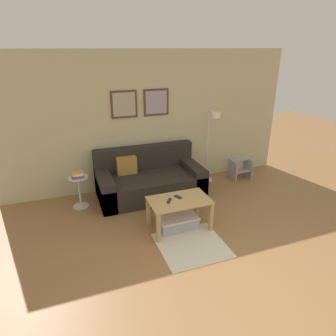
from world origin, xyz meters
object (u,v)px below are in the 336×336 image
Objects in this scene: cell_phone at (178,197)px; step_stool at (240,168)px; coffee_table at (179,205)px; remote_control at (169,201)px; couch at (149,180)px; floor_lamp at (211,141)px; side_table at (79,189)px; book_stack at (78,175)px; storage_bin at (177,222)px.

cell_phone reaches higher than step_stool.
remote_control is at bearing 176.76° from coffee_table.
remote_control reaches higher than coffee_table.
step_stool is at bearing 1.78° from couch.
floor_lamp is 2.61× the size of side_table.
floor_lamp is at bearing 76.69° from remote_control.
floor_lamp reaches higher than coffee_table.
book_stack is at bearing -177.00° from floor_lamp.
side_table reaches higher than storage_bin.
side_table reaches higher than remote_control.
step_stool is at bearing 64.58° from remote_control.
cell_phone is at bearing -39.21° from side_table.
step_stool is (1.94, 1.28, 0.12)m from storage_bin.
book_stack reaches higher than step_stool.
storage_bin is 1.79m from side_table.
couch is 1.24m from coffee_table.
coffee_table is 2.23× the size of step_stool.
side_table is at bearing 168.01° from remote_control.
remote_control is (-0.16, 0.01, 0.11)m from coffee_table.
cell_phone reaches higher than storage_bin.
couch reaches higher than side_table.
floor_lamp is at bearing 23.67° from cell_phone.
book_stack is 1.66m from remote_control.
step_stool is (2.07, 1.28, -0.27)m from remote_control.
storage_bin is (0.07, -1.22, -0.18)m from couch.
book_stack is 1.38× the size of remote_control.
floor_lamp is (1.19, 1.30, 0.50)m from coffee_table.
coffee_table is 1.84m from floor_lamp.
step_stool is (1.90, 1.21, -0.26)m from cell_phone.
floor_lamp reaches higher than side_table.
side_table is at bearing -177.40° from floor_lamp.
storage_bin is at bearing -133.21° from floor_lamp.
coffee_table is 6.03× the size of remote_control.
book_stack is at bearing -177.39° from couch.
storage_bin is 0.41m from remote_control.
floor_lamp is at bearing 2.60° from side_table.
floor_lamp is 3.60× the size of step_stool.
step_stool is (3.26, 0.12, -0.39)m from book_stack.
couch is 12.63× the size of remote_control.
floor_lamp is 7.08× the size of book_stack.
remote_control is at bearing -178.66° from cell_phone.
storage_bin is 0.41× the size of floor_lamp.
couch reaches higher than coffee_table.
floor_lamp is (1.22, 1.30, 0.79)m from storage_bin.
coffee_table is 0.28m from storage_bin.
book_stack is at bearing -177.90° from step_stool.
side_table is at bearing 118.47° from cell_phone.
coffee_table is 1.80m from side_table.
coffee_table is 1.50× the size of storage_bin.
book_stack reaches higher than cell_phone.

